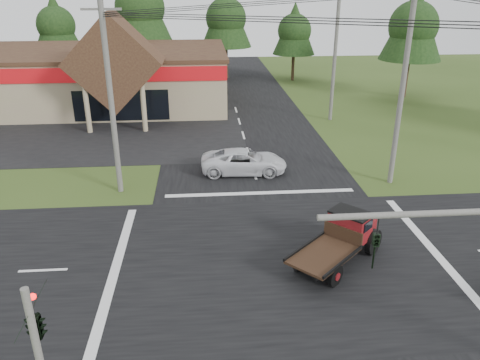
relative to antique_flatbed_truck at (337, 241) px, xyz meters
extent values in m
plane|color=#344819|center=(-2.36, 0.38, -1.05)|extent=(120.00, 120.00, 0.00)
cube|color=black|center=(-2.36, 0.38, -1.04)|extent=(12.00, 120.00, 0.02)
cube|color=black|center=(-2.36, 0.38, -1.04)|extent=(120.00, 12.00, 0.02)
cube|color=black|center=(-16.36, 19.38, -1.03)|extent=(28.00, 14.00, 0.02)
cube|color=tan|center=(-18.36, 30.38, 1.45)|extent=(30.00, 15.00, 5.00)
cube|color=#381E16|center=(-18.36, 30.38, 4.00)|extent=(30.40, 15.40, 0.30)
cube|color=#B00D13|center=(-18.36, 22.83, 3.05)|extent=(30.00, 0.12, 1.20)
cube|color=#381E16|center=(-12.36, 21.88, 4.25)|extent=(7.78, 4.00, 7.78)
cylinder|color=tan|center=(-14.56, 20.18, 0.95)|extent=(0.40, 0.40, 4.00)
cylinder|color=tan|center=(-10.16, 20.18, 0.95)|extent=(0.40, 0.40, 4.00)
cube|color=black|center=(-12.36, 22.86, 0.45)|extent=(8.00, 0.08, 2.60)
cylinder|color=#595651|center=(1.14, -7.12, 4.95)|extent=(8.00, 0.16, 0.16)
imported|color=black|center=(-1.36, -7.12, 3.95)|extent=(0.16, 0.20, 1.00)
cylinder|color=#595651|center=(-9.86, -7.12, 1.15)|extent=(0.20, 0.20, 4.40)
imported|color=black|center=(-9.86, -6.92, 2.65)|extent=(0.53, 2.48, 1.00)
sphere|color=#FF0C0C|center=(-9.86, -6.77, 2.85)|extent=(0.18, 0.18, 0.18)
cylinder|color=#595651|center=(-10.36, 8.38, 4.20)|extent=(0.30, 0.30, 10.50)
cube|color=#595651|center=(-10.36, 8.38, 8.85)|extent=(2.00, 0.12, 0.12)
cylinder|color=#595651|center=(5.64, 8.38, 4.70)|extent=(0.30, 0.30, 11.50)
cylinder|color=#595651|center=(5.64, 22.38, 4.55)|extent=(0.30, 0.30, 11.20)
cylinder|color=#332316|center=(-22.36, 42.38, 0.70)|extent=(0.36, 0.36, 3.50)
cone|color=black|center=(-22.36, 42.38, 5.75)|extent=(5.60, 5.60, 6.60)
sphere|color=black|center=(-22.36, 42.38, 5.45)|extent=(4.40, 4.40, 4.40)
cylinder|color=#332316|center=(-12.36, 41.38, 1.23)|extent=(0.36, 0.36, 4.55)
cone|color=black|center=(-12.36, 41.38, 7.79)|extent=(7.28, 7.28, 8.58)
sphere|color=black|center=(-12.36, 41.38, 7.40)|extent=(5.72, 5.72, 5.72)
cylinder|color=#332316|center=(-2.36, 42.38, 0.88)|extent=(0.36, 0.36, 3.85)
cone|color=black|center=(-2.36, 42.38, 6.43)|extent=(6.16, 6.16, 7.26)
sphere|color=black|center=(-2.36, 42.38, 6.10)|extent=(4.84, 4.84, 4.84)
cylinder|color=#332316|center=(5.64, 40.38, 0.53)|extent=(0.36, 0.36, 3.15)
cone|color=black|center=(5.64, 40.38, 5.07)|extent=(5.04, 5.04, 5.94)
sphere|color=black|center=(5.64, 40.38, 4.80)|extent=(3.96, 3.96, 3.96)
cylinder|color=#332316|center=(15.64, 30.38, 0.88)|extent=(0.36, 0.36, 3.85)
cone|color=black|center=(15.64, 30.38, 6.43)|extent=(6.16, 6.16, 7.26)
sphere|color=black|center=(15.64, 30.38, 6.10)|extent=(4.84, 4.84, 4.84)
imported|color=silver|center=(-3.00, 10.67, -0.31)|extent=(5.47, 2.75, 1.49)
camera|label=1|loc=(-5.48, -16.74, 10.08)|focal=35.00mm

